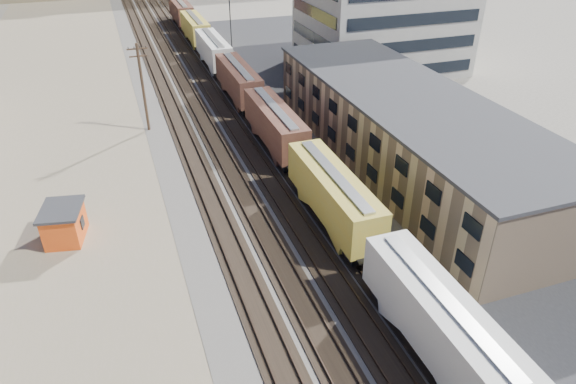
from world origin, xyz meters
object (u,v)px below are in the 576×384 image
object	(u,v)px
freight_train	(255,100)
utility_pole_north	(143,86)
maintenance_shed	(64,223)
parked_car_blue	(359,84)

from	to	relation	value
freight_train	utility_pole_north	xyz separation A→B (m)	(-12.30, 1.77, 2.50)
maintenance_shed	parked_car_blue	bearing A→B (deg)	32.83
freight_train	parked_car_blue	xyz separation A→B (m)	(16.76, 6.33, -2.00)
parked_car_blue	utility_pole_north	bearing A→B (deg)	129.77
utility_pole_north	parked_car_blue	world-z (taller)	utility_pole_north
utility_pole_north	maintenance_shed	world-z (taller)	utility_pole_north
freight_train	maintenance_shed	world-z (taller)	freight_train
utility_pole_north	parked_car_blue	size ratio (longest dim) A/B	1.74
freight_train	utility_pole_north	bearing A→B (deg)	171.80
maintenance_shed	parked_car_blue	xyz separation A→B (m)	(37.56, 24.23, -0.66)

